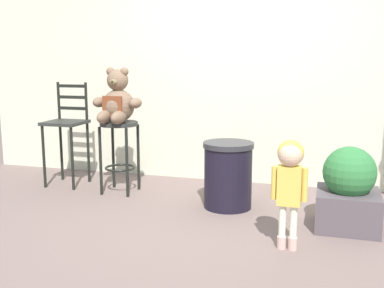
{
  "coord_description": "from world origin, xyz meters",
  "views": [
    {
      "loc": [
        1.04,
        -3.64,
        1.44
      ],
      "look_at": [
        -0.15,
        0.45,
        0.66
      ],
      "focal_mm": 43.49,
      "sensor_mm": 36.0,
      "label": 1
    }
  ],
  "objects_px": {
    "trash_bin": "(228,175)",
    "bar_chair_empty": "(67,127)",
    "teddy_bear": "(117,102)",
    "child_walking": "(290,171)",
    "bar_stool_with_teddy": "(119,142)",
    "planter_with_shrub": "(348,191)"
  },
  "relations": [
    {
      "from": "trash_bin",
      "to": "bar_chair_empty",
      "type": "distance_m",
      "value": 2.03
    },
    {
      "from": "teddy_bear",
      "to": "child_walking",
      "type": "relative_size",
      "value": 0.68
    },
    {
      "from": "bar_stool_with_teddy",
      "to": "child_walking",
      "type": "height_order",
      "value": "child_walking"
    },
    {
      "from": "child_walking",
      "to": "trash_bin",
      "type": "distance_m",
      "value": 1.14
    },
    {
      "from": "child_walking",
      "to": "planter_with_shrub",
      "type": "xyz_separation_m",
      "value": [
        0.46,
        0.61,
        -0.29
      ]
    },
    {
      "from": "trash_bin",
      "to": "bar_stool_with_teddy",
      "type": "bearing_deg",
      "value": 171.05
    },
    {
      "from": "teddy_bear",
      "to": "bar_chair_empty",
      "type": "distance_m",
      "value": 0.81
    },
    {
      "from": "bar_stool_with_teddy",
      "to": "bar_chair_empty",
      "type": "height_order",
      "value": "bar_chair_empty"
    },
    {
      "from": "child_walking",
      "to": "trash_bin",
      "type": "bearing_deg",
      "value": -64.11
    },
    {
      "from": "teddy_bear",
      "to": "trash_bin",
      "type": "height_order",
      "value": "teddy_bear"
    },
    {
      "from": "teddy_bear",
      "to": "planter_with_shrub",
      "type": "relative_size",
      "value": 0.81
    },
    {
      "from": "child_walking",
      "to": "planter_with_shrub",
      "type": "height_order",
      "value": "child_walking"
    },
    {
      "from": "teddy_bear",
      "to": "bar_chair_empty",
      "type": "xyz_separation_m",
      "value": [
        -0.73,
        0.17,
        -0.32
      ]
    },
    {
      "from": "bar_chair_empty",
      "to": "planter_with_shrub",
      "type": "distance_m",
      "value": 3.16
    },
    {
      "from": "child_walking",
      "to": "planter_with_shrub",
      "type": "bearing_deg",
      "value": -137.66
    },
    {
      "from": "bar_stool_with_teddy",
      "to": "teddy_bear",
      "type": "distance_m",
      "value": 0.44
    },
    {
      "from": "child_walking",
      "to": "teddy_bear",
      "type": "bearing_deg",
      "value": -39.65
    },
    {
      "from": "planter_with_shrub",
      "to": "bar_chair_empty",
      "type": "bearing_deg",
      "value": 168.75
    },
    {
      "from": "bar_chair_empty",
      "to": "bar_stool_with_teddy",
      "type": "bearing_deg",
      "value": -10.92
    },
    {
      "from": "teddy_bear",
      "to": "bar_stool_with_teddy",
      "type": "bearing_deg",
      "value": 90.0
    },
    {
      "from": "teddy_bear",
      "to": "trash_bin",
      "type": "bearing_deg",
      "value": -7.71
    },
    {
      "from": "teddy_bear",
      "to": "planter_with_shrub",
      "type": "height_order",
      "value": "teddy_bear"
    }
  ]
}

